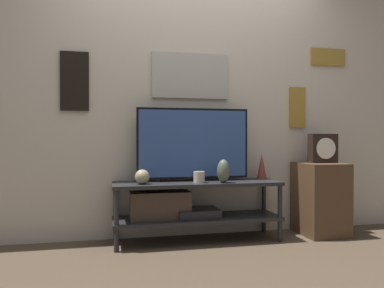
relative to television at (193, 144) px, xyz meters
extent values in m
plane|color=#4C3D2D|center=(0.02, -0.33, -0.84)|extent=(12.00, 12.00, 0.00)
cube|color=beige|center=(0.02, 0.16, 0.51)|extent=(6.40, 0.06, 2.70)
cube|color=#B2ADA3|center=(0.00, 0.12, 0.62)|extent=(0.70, 0.02, 0.41)
cube|color=#B2BCC6|center=(0.00, 0.11, 0.62)|extent=(0.66, 0.01, 0.38)
cube|color=olive|center=(1.40, 0.12, 0.85)|extent=(0.37, 0.02, 0.17)
cube|color=#2D2D33|center=(1.40, 0.11, 0.85)|extent=(0.33, 0.01, 0.13)
cube|color=black|center=(-1.01, 0.12, 0.53)|extent=(0.24, 0.02, 0.50)
cube|color=#BCB299|center=(-1.01, 0.11, 0.53)|extent=(0.20, 0.01, 0.47)
cube|color=olive|center=(1.07, 0.12, 0.35)|extent=(0.16, 0.02, 0.39)
cube|color=white|center=(1.07, 0.11, 0.35)|extent=(0.13, 0.01, 0.35)
cube|color=#232326|center=(0.02, -0.09, -0.34)|extent=(1.43, 0.40, 0.03)
cube|color=#232326|center=(0.02, -0.09, -0.64)|extent=(1.43, 0.40, 0.03)
cylinder|color=#232326|center=(-0.67, -0.26, -0.58)|extent=(0.04, 0.04, 0.51)
cylinder|color=#232326|center=(0.70, -0.26, -0.58)|extent=(0.04, 0.04, 0.51)
cylinder|color=#232326|center=(-0.67, 0.08, -0.58)|extent=(0.04, 0.04, 0.51)
cylinder|color=#232326|center=(0.70, 0.08, -0.58)|extent=(0.04, 0.04, 0.51)
cube|color=black|center=(0.02, -0.09, -0.59)|extent=(0.36, 0.28, 0.07)
cube|color=#47382D|center=(-0.31, -0.09, -0.52)|extent=(0.50, 0.22, 0.23)
cylinder|color=black|center=(-0.27, 0.00, -0.32)|extent=(0.05, 0.05, 0.02)
cylinder|color=black|center=(0.27, 0.00, -0.32)|extent=(0.05, 0.05, 0.02)
cube|color=black|center=(0.00, 0.00, 0.00)|extent=(1.00, 0.04, 0.62)
cube|color=#33518C|center=(0.00, -0.01, 0.00)|extent=(0.96, 0.01, 0.58)
cone|color=brown|center=(0.65, 0.01, -0.21)|extent=(0.09, 0.09, 0.23)
sphere|color=tan|center=(-0.46, -0.15, -0.27)|extent=(0.12, 0.12, 0.12)
ellipsoid|color=#4C5647|center=(0.21, -0.21, -0.23)|extent=(0.11, 0.11, 0.20)
cylinder|color=#C1B29E|center=(0.02, -0.15, -0.28)|extent=(0.10, 0.10, 0.09)
cube|color=#513823|center=(1.18, -0.11, -0.51)|extent=(0.38, 0.44, 0.66)
cube|color=black|center=(1.22, -0.07, -0.05)|extent=(0.26, 0.10, 0.27)
cylinder|color=white|center=(1.22, -0.13, -0.05)|extent=(0.19, 0.01, 0.19)
camera|label=1|loc=(-0.73, -3.21, 0.04)|focal=35.00mm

